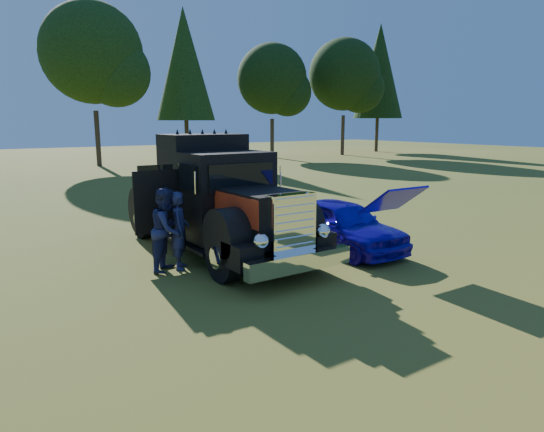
{
  "coord_description": "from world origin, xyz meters",
  "views": [
    {
      "loc": [
        -6.03,
        -8.05,
        3.31
      ],
      "look_at": [
        0.53,
        1.55,
        1.05
      ],
      "focal_mm": 32.0,
      "sensor_mm": 36.0,
      "label": 1
    }
  ],
  "objects": [
    {
      "name": "hotrod_coupe",
      "position": [
        2.47,
        1.15,
        0.68
      ],
      "size": [
        1.66,
        4.15,
        1.89
      ],
      "color": "#0815BC",
      "rests_on": "ground"
    },
    {
      "name": "spectator_near",
      "position": [
        -1.71,
        1.99,
        0.89
      ],
      "size": [
        0.68,
        0.77,
        1.78
      ],
      "primitive_type": "imported",
      "rotation": [
        0.0,
        0.0,
        1.09
      ],
      "color": "#1A243D",
      "rests_on": "ground"
    },
    {
      "name": "diamond_t_truck",
      "position": [
        -0.32,
        2.66,
        1.28
      ],
      "size": [
        3.38,
        7.16,
        3.0
      ],
      "color": "black",
      "rests_on": "ground"
    },
    {
      "name": "ground",
      "position": [
        0.0,
        0.0,
        0.0
      ],
      "size": [
        120.0,
        120.0,
        0.0
      ],
      "primitive_type": "plane",
      "color": "#374F17",
      "rests_on": "ground"
    },
    {
      "name": "spectator_far",
      "position": [
        -2.0,
        2.03,
        0.94
      ],
      "size": [
        1.15,
        1.16,
        1.89
      ],
      "primitive_type": "imported",
      "rotation": [
        0.0,
        0.0,
        0.83
      ],
      "color": "#1D2745",
      "rests_on": "ground"
    }
  ]
}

